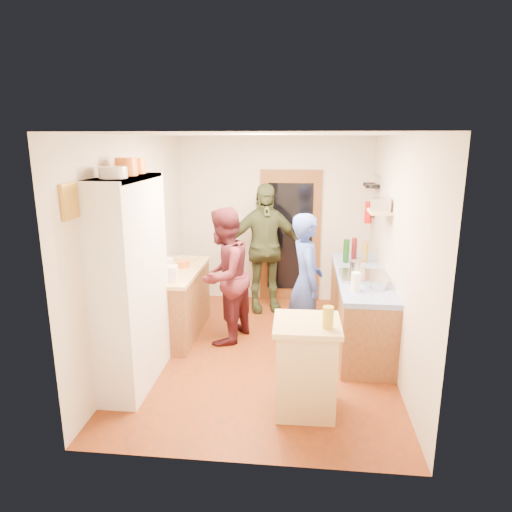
% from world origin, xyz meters
% --- Properties ---
extents(floor, '(3.00, 4.00, 0.02)m').
position_xyz_m(floor, '(0.00, 0.00, -0.01)').
color(floor, maroon).
rests_on(floor, ground).
extents(ceiling, '(3.00, 4.00, 0.02)m').
position_xyz_m(ceiling, '(0.00, 0.00, 2.61)').
color(ceiling, silver).
rests_on(ceiling, ground).
extents(wall_back, '(3.00, 0.02, 2.60)m').
position_xyz_m(wall_back, '(0.00, 2.01, 1.30)').
color(wall_back, beige).
rests_on(wall_back, ground).
extents(wall_front, '(3.00, 0.02, 2.60)m').
position_xyz_m(wall_front, '(0.00, -2.01, 1.30)').
color(wall_front, beige).
rests_on(wall_front, ground).
extents(wall_left, '(0.02, 4.00, 2.60)m').
position_xyz_m(wall_left, '(-1.51, 0.00, 1.30)').
color(wall_left, beige).
rests_on(wall_left, ground).
extents(wall_right, '(0.02, 4.00, 2.60)m').
position_xyz_m(wall_right, '(1.51, 0.00, 1.30)').
color(wall_right, beige).
rests_on(wall_right, ground).
extents(door_frame, '(0.95, 0.06, 2.10)m').
position_xyz_m(door_frame, '(0.25, 1.97, 1.05)').
color(door_frame, brown).
rests_on(door_frame, ground).
extents(door_glass, '(0.70, 0.02, 1.70)m').
position_xyz_m(door_glass, '(0.25, 1.94, 1.05)').
color(door_glass, black).
rests_on(door_glass, door_frame).
extents(hutch_body, '(0.40, 1.20, 2.20)m').
position_xyz_m(hutch_body, '(-1.30, -0.80, 1.10)').
color(hutch_body, white).
rests_on(hutch_body, ground).
extents(hutch_top_shelf, '(0.40, 1.14, 0.04)m').
position_xyz_m(hutch_top_shelf, '(-1.30, -0.80, 2.18)').
color(hutch_top_shelf, white).
rests_on(hutch_top_shelf, hutch_body).
extents(plate_stack, '(0.26, 0.26, 0.11)m').
position_xyz_m(plate_stack, '(-1.30, -1.05, 2.25)').
color(plate_stack, white).
rests_on(plate_stack, hutch_top_shelf).
extents(orange_pot_a, '(0.22, 0.22, 0.17)m').
position_xyz_m(orange_pot_a, '(-1.30, -0.72, 2.29)').
color(orange_pot_a, orange).
rests_on(orange_pot_a, hutch_top_shelf).
extents(orange_pot_b, '(0.18, 0.18, 0.16)m').
position_xyz_m(orange_pot_b, '(-1.30, -0.43, 2.28)').
color(orange_pot_b, orange).
rests_on(orange_pot_b, hutch_top_shelf).
extents(left_counter_base, '(0.60, 1.40, 0.85)m').
position_xyz_m(left_counter_base, '(-1.20, 0.45, 0.42)').
color(left_counter_base, '#976035').
rests_on(left_counter_base, ground).
extents(left_counter_top, '(0.64, 1.44, 0.05)m').
position_xyz_m(left_counter_top, '(-1.20, 0.45, 0.88)').
color(left_counter_top, tan).
rests_on(left_counter_top, left_counter_base).
extents(toaster, '(0.26, 0.19, 0.19)m').
position_xyz_m(toaster, '(-1.15, -0.06, 0.99)').
color(toaster, white).
rests_on(toaster, left_counter_top).
extents(kettle, '(0.19, 0.19, 0.20)m').
position_xyz_m(kettle, '(-1.25, 0.25, 1.00)').
color(kettle, white).
rests_on(kettle, left_counter_top).
extents(orange_bowl, '(0.21, 0.21, 0.08)m').
position_xyz_m(orange_bowl, '(-1.12, 0.57, 0.94)').
color(orange_bowl, orange).
rests_on(orange_bowl, left_counter_top).
extents(chopping_board, '(0.32, 0.25, 0.02)m').
position_xyz_m(chopping_board, '(-1.18, 0.98, 0.91)').
color(chopping_board, tan).
rests_on(chopping_board, left_counter_top).
extents(right_counter_base, '(0.60, 2.20, 0.84)m').
position_xyz_m(right_counter_base, '(1.20, 0.50, 0.42)').
color(right_counter_base, '#976035').
rests_on(right_counter_base, ground).
extents(right_counter_top, '(0.62, 2.22, 0.06)m').
position_xyz_m(right_counter_top, '(1.20, 0.50, 0.87)').
color(right_counter_top, '#143DAC').
rests_on(right_counter_top, right_counter_base).
extents(hob, '(0.55, 0.58, 0.04)m').
position_xyz_m(hob, '(1.20, 0.33, 0.92)').
color(hob, silver).
rests_on(hob, right_counter_top).
extents(pot_on_hob, '(0.19, 0.19, 0.12)m').
position_xyz_m(pot_on_hob, '(1.15, 0.51, 1.00)').
color(pot_on_hob, silver).
rests_on(pot_on_hob, hob).
extents(bottle_a, '(0.10, 0.10, 0.33)m').
position_xyz_m(bottle_a, '(1.05, 1.04, 1.06)').
color(bottle_a, '#143F14').
rests_on(bottle_a, right_counter_top).
extents(bottle_b, '(0.10, 0.10, 0.30)m').
position_xyz_m(bottle_b, '(1.18, 1.25, 1.05)').
color(bottle_b, '#591419').
rests_on(bottle_b, right_counter_top).
extents(bottle_c, '(0.09, 0.09, 0.30)m').
position_xyz_m(bottle_c, '(1.31, 1.05, 1.05)').
color(bottle_c, olive).
rests_on(bottle_c, right_counter_top).
extents(paper_towel, '(0.11, 0.11, 0.22)m').
position_xyz_m(paper_towel, '(1.05, -0.20, 1.01)').
color(paper_towel, white).
rests_on(paper_towel, right_counter_top).
extents(mixing_bowl, '(0.28, 0.28, 0.10)m').
position_xyz_m(mixing_bowl, '(1.30, -0.05, 0.95)').
color(mixing_bowl, silver).
rests_on(mixing_bowl, right_counter_top).
extents(island_base, '(0.56, 0.56, 0.86)m').
position_xyz_m(island_base, '(0.51, -1.17, 0.43)').
color(island_base, tan).
rests_on(island_base, ground).
extents(island_top, '(0.63, 0.63, 0.05)m').
position_xyz_m(island_top, '(0.51, -1.17, 0.89)').
color(island_top, tan).
rests_on(island_top, island_base).
extents(cutting_board, '(0.35, 0.29, 0.02)m').
position_xyz_m(cutting_board, '(0.46, -1.12, 0.90)').
color(cutting_board, white).
rests_on(cutting_board, island_top).
extents(oil_jar, '(0.10, 0.10, 0.20)m').
position_xyz_m(oil_jar, '(0.69, -1.29, 1.01)').
color(oil_jar, '#AD9E2D').
rests_on(oil_jar, island_top).
extents(pan_rail, '(0.02, 0.65, 0.02)m').
position_xyz_m(pan_rail, '(1.46, 1.52, 2.05)').
color(pan_rail, silver).
rests_on(pan_rail, wall_right).
extents(pan_hang_a, '(0.18, 0.18, 0.05)m').
position_xyz_m(pan_hang_a, '(1.40, 1.35, 1.92)').
color(pan_hang_a, black).
rests_on(pan_hang_a, pan_rail).
extents(pan_hang_b, '(0.16, 0.16, 0.05)m').
position_xyz_m(pan_hang_b, '(1.40, 1.55, 1.90)').
color(pan_hang_b, black).
rests_on(pan_hang_b, pan_rail).
extents(pan_hang_c, '(0.17, 0.17, 0.05)m').
position_xyz_m(pan_hang_c, '(1.40, 1.75, 1.91)').
color(pan_hang_c, black).
rests_on(pan_hang_c, pan_rail).
extents(wall_shelf, '(0.26, 0.42, 0.03)m').
position_xyz_m(wall_shelf, '(1.37, 0.45, 1.70)').
color(wall_shelf, tan).
rests_on(wall_shelf, wall_right).
extents(radio, '(0.24, 0.32, 0.15)m').
position_xyz_m(radio, '(1.37, 0.45, 1.79)').
color(radio, silver).
rests_on(radio, wall_shelf).
extents(ext_bracket, '(0.06, 0.10, 0.04)m').
position_xyz_m(ext_bracket, '(1.47, 1.70, 1.45)').
color(ext_bracket, black).
rests_on(ext_bracket, wall_right).
extents(fire_extinguisher, '(0.11, 0.11, 0.32)m').
position_xyz_m(fire_extinguisher, '(1.41, 1.70, 1.50)').
color(fire_extinguisher, red).
rests_on(fire_extinguisher, wall_right).
extents(picture_frame, '(0.03, 0.25, 0.30)m').
position_xyz_m(picture_frame, '(-1.48, -1.55, 2.05)').
color(picture_frame, gold).
rests_on(picture_frame, wall_left).
extents(person_hob, '(0.52, 0.69, 1.70)m').
position_xyz_m(person_hob, '(0.54, 0.21, 0.85)').
color(person_hob, '#2E4497').
rests_on(person_hob, ground).
extents(person_left, '(0.90, 1.02, 1.74)m').
position_xyz_m(person_left, '(-0.49, 0.34, 0.87)').
color(person_left, '#47181F').
rests_on(person_left, ground).
extents(person_back, '(1.22, 0.76, 1.93)m').
position_xyz_m(person_back, '(-0.11, 1.49, 0.97)').
color(person_back, '#343C22').
rests_on(person_back, ground).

